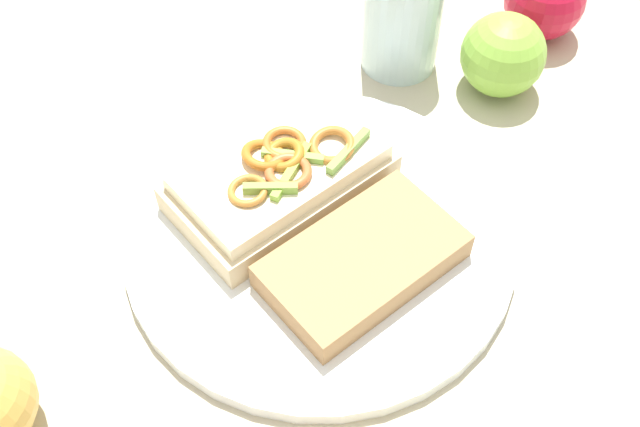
% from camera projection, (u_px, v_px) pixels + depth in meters
% --- Properties ---
extents(ground_plane, '(2.00, 2.00, 0.00)m').
position_uv_depth(ground_plane, '(320.00, 240.00, 0.59)').
color(ground_plane, '#BDB699').
rests_on(ground_plane, ground).
extents(plate, '(0.30, 0.30, 0.01)m').
position_uv_depth(plate, '(320.00, 235.00, 0.59)').
color(plate, white).
rests_on(plate, ground_plane).
extents(sandwich, '(0.18, 0.13, 0.05)m').
position_uv_depth(sandwich, '(281.00, 176.00, 0.59)').
color(sandwich, beige).
rests_on(sandwich, plate).
extents(bread_slice_side, '(0.15, 0.11, 0.02)m').
position_uv_depth(bread_slice_side, '(363.00, 261.00, 0.55)').
color(bread_slice_side, '#A98052').
rests_on(bread_slice_side, plate).
extents(apple_0, '(0.09, 0.09, 0.07)m').
position_uv_depth(apple_0, '(503.00, 55.00, 0.67)').
color(apple_0, '#82BD40').
rests_on(apple_0, ground_plane).
extents(drinking_glass, '(0.07, 0.07, 0.12)m').
position_uv_depth(drinking_glass, '(403.00, 7.00, 0.67)').
color(drinking_glass, silver).
rests_on(drinking_glass, ground_plane).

